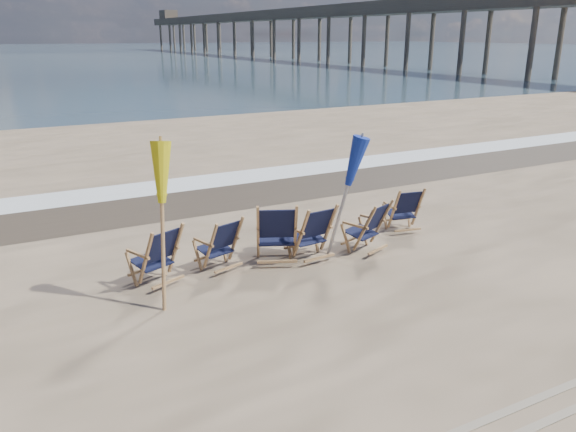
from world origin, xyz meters
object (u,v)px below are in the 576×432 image
beach_chair_4 (382,223)px  fishing_pier (290,28)px  beach_chair_2 (296,233)px  umbrella_blue (344,165)px  beach_chair_5 (418,209)px  beach_chair_3 (329,230)px  beach_chair_1 (236,241)px  umbrella_yellow (159,182)px  beach_chair_0 (176,251)px

beach_chair_4 → fishing_pier: size_ratio=0.01×
beach_chair_2 → umbrella_blue: umbrella_blue is taller
beach_chair_5 → umbrella_blue: (-1.96, -0.30, 1.14)m
beach_chair_3 → beach_chair_4: size_ratio=1.06×
beach_chair_4 → beach_chair_5: 1.29m
beach_chair_4 → umbrella_blue: (-0.75, 0.14, 1.12)m
beach_chair_1 → beach_chair_2: 0.99m
beach_chair_4 → fishing_pier: 80.52m
beach_chair_4 → beach_chair_5: (1.21, 0.44, -0.02)m
beach_chair_3 → beach_chair_5: bearing=-176.2°
umbrella_yellow → beach_chair_3: bearing=7.1°
beach_chair_0 → beach_chair_2: bearing=149.0°
beach_chair_4 → umbrella_blue: bearing=-31.1°
beach_chair_2 → umbrella_yellow: umbrella_yellow is taller
beach_chair_0 → beach_chair_1: (1.04, 0.07, -0.04)m
beach_chair_1 → umbrella_yellow: size_ratio=0.40×
beach_chair_4 → beach_chair_5: bearing=179.1°
beach_chair_0 → beach_chair_5: beach_chair_0 is taller
beach_chair_4 → umbrella_yellow: bearing=-16.6°
beach_chair_3 → fishing_pier: fishing_pier is taller
beach_chair_1 → umbrella_yellow: umbrella_yellow is taller
beach_chair_3 → beach_chair_4: beach_chair_3 is taller
beach_chair_1 → beach_chair_3: beach_chair_3 is taller
beach_chair_3 → fishing_pier: size_ratio=0.01×
umbrella_yellow → umbrella_blue: bearing=7.5°
beach_chair_4 → beach_chair_5: beach_chair_4 is taller
beach_chair_2 → beach_chair_5: bearing=-149.2°
beach_chair_4 → umbrella_blue: 1.35m
beach_chair_3 → fishing_pier: bearing=-122.7°
beach_chair_5 → beach_chair_3: bearing=20.1°
beach_chair_0 → umbrella_blue: 3.13m
beach_chair_2 → fishing_pier: bearing=-93.9°
umbrella_blue → beach_chair_5: bearing=8.8°
beach_chair_2 → beach_chair_4: bearing=-158.9°
beach_chair_0 → beach_chair_1: beach_chair_0 is taller
fishing_pier → beach_chair_0: bearing=-119.1°
beach_chair_0 → beach_chair_1: size_ratio=1.08×
beach_chair_5 → umbrella_yellow: bearing=18.9°
beach_chair_3 → umbrella_yellow: (-2.97, -0.37, 1.29)m
beach_chair_1 → beach_chair_2: bearing=141.7°
beach_chair_2 → beach_chair_1: bearing=2.2°
beach_chair_0 → beach_chair_1: 1.04m
beach_chair_2 → beach_chair_5: (2.92, 0.35, -0.09)m
umbrella_yellow → fishing_pier: 82.61m
umbrella_yellow → fishing_pier: size_ratio=0.02×
beach_chair_1 → beach_chair_4: 2.67m
umbrella_blue → fishing_pier: 80.69m
beach_chair_0 → beach_chair_4: size_ratio=1.03×
beach_chair_0 → beach_chair_2: 1.98m
beach_chair_3 → beach_chair_5: size_ratio=1.10×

